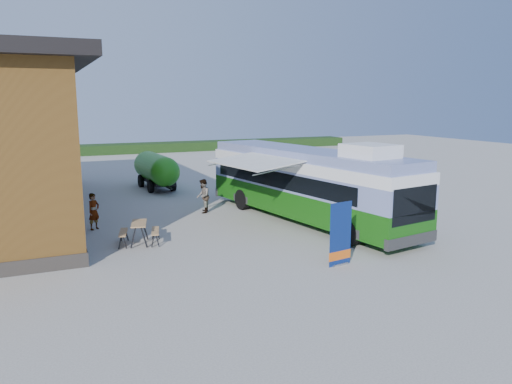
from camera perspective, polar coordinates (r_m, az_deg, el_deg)
name	(u,v)px	position (r m, az deg, el deg)	size (l,w,h in m)	color
ground	(260,245)	(19.80, 0.46, -6.07)	(100.00, 100.00, 0.00)	#BCB7AD
hedge	(187,146)	(57.75, -7.86, 5.21)	(40.00, 3.00, 1.00)	#264419
bus	(307,182)	(23.46, 5.81, 1.16)	(4.74, 13.01, 3.92)	#1F6B11
awning	(260,163)	(22.55, 0.43, 3.35)	(3.51, 4.92, 0.54)	white
banner	(340,240)	(17.43, 9.61, -5.40)	(0.96, 0.29, 2.22)	navy
picnic_table	(139,228)	(20.30, -13.21, -4.04)	(1.80, 1.67, 0.87)	tan
person_a	(94,211)	(23.08, -18.05, -2.13)	(0.59, 0.39, 1.63)	#999999
person_b	(203,196)	(25.35, -6.08, -0.46)	(0.84, 0.65, 1.73)	#999999
slurry_tanker	(156,169)	(32.67, -11.36, 2.61)	(2.02, 6.15, 2.27)	#2D981B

